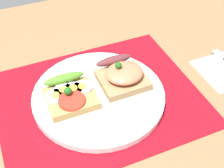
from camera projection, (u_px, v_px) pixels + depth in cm
name	position (u px, v px, depth cm)	size (l,w,h in cm)	color
ground_plane	(99.00, 104.00, 65.91)	(120.00, 90.00, 3.20)	brown
placemat	(99.00, 99.00, 64.70)	(41.30, 33.34, 0.30)	maroon
plate	(99.00, 96.00, 64.10)	(27.17, 27.17, 1.46)	white
sandwich_egg_tomato	(70.00, 95.00, 61.31)	(9.52, 9.99, 3.84)	#A88148
sandwich_salmon	(122.00, 75.00, 64.84)	(9.63, 10.26, 5.41)	#97734B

